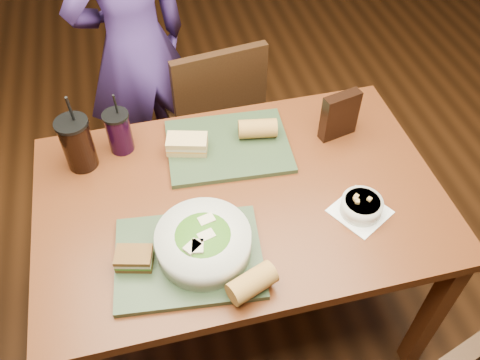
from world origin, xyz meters
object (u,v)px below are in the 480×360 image
(dining_table, at_px, (240,212))
(baguette_far, at_px, (258,129))
(diner, at_px, (134,47))
(chip_bag, at_px, (340,115))
(cup_berry, at_px, (119,132))
(salad_bowl, at_px, (203,242))
(sandwich_near, at_px, (134,258))
(cup_cola, at_px, (77,143))
(tray_far, at_px, (228,146))
(baguette_near, at_px, (252,283))
(sandwich_far, at_px, (187,144))
(chair_far, at_px, (217,117))
(tray_near, at_px, (189,257))
(soup_bowl, at_px, (361,206))

(dining_table, height_order, baguette_far, baguette_far)
(diner, distance_m, chip_bag, 0.98)
(cup_berry, height_order, chip_bag, cup_berry)
(salad_bowl, relative_size, sandwich_near, 2.34)
(cup_cola, bearing_deg, salad_bowl, -54.43)
(tray_far, relative_size, baguette_near, 3.13)
(diner, height_order, cup_cola, diner)
(diner, height_order, sandwich_far, diner)
(chair_far, height_order, salad_bowl, chair_far)
(diner, relative_size, chip_bag, 8.48)
(dining_table, distance_m, salad_bowl, 0.29)
(diner, distance_m, tray_near, 1.13)
(chair_far, xyz_separation_m, cup_berry, (-0.41, -0.36, 0.33))
(diner, xyz_separation_m, baguette_near, (0.19, -1.28, 0.05))
(sandwich_far, bearing_deg, salad_bowl, -93.43)
(salad_bowl, relative_size, sandwich_far, 1.79)
(dining_table, relative_size, salad_bowl, 4.78)
(diner, distance_m, salad_bowl, 1.13)
(sandwich_far, distance_m, baguette_far, 0.25)
(sandwich_near, relative_size, baguette_far, 0.87)
(sandwich_far, bearing_deg, tray_near, -99.54)
(dining_table, xyz_separation_m, chip_bag, (0.40, 0.19, 0.18))
(diner, height_order, soup_bowl, diner)
(diner, relative_size, salad_bowl, 5.51)
(chair_far, height_order, baguette_near, chair_far)
(sandwich_near, relative_size, cup_berry, 0.48)
(dining_table, xyz_separation_m, tray_far, (0.01, 0.22, 0.10))
(tray_far, bearing_deg, baguette_far, 9.40)
(dining_table, distance_m, cup_berry, 0.49)
(sandwich_near, distance_m, cup_berry, 0.50)
(tray_near, xyz_separation_m, sandwich_near, (-0.15, 0.01, 0.03))
(dining_table, bearing_deg, sandwich_far, 120.12)
(dining_table, relative_size, diner, 0.87)
(cup_berry, bearing_deg, baguette_near, -65.89)
(baguette_near, distance_m, cup_berry, 0.72)
(dining_table, relative_size, soup_bowl, 6.18)
(dining_table, relative_size, cup_berry, 5.41)
(sandwich_near, xyz_separation_m, cup_berry, (0.01, 0.50, 0.04))
(dining_table, xyz_separation_m, baguette_far, (0.12, 0.24, 0.14))
(dining_table, height_order, sandwich_far, sandwich_far)
(tray_far, xyz_separation_m, chip_bag, (0.39, -0.02, 0.08))
(salad_bowl, bearing_deg, cup_cola, 125.57)
(sandwich_near, xyz_separation_m, chip_bag, (0.76, 0.39, 0.05))
(sandwich_far, bearing_deg, dining_table, -59.88)
(soup_bowl, bearing_deg, baguette_far, 119.73)
(tray_far, xyz_separation_m, baguette_near, (-0.06, -0.57, 0.04))
(tray_far, relative_size, sandwich_far, 2.77)
(cup_berry, bearing_deg, sandwich_far, -20.34)
(chair_far, height_order, soup_bowl, chair_far)
(salad_bowl, bearing_deg, dining_table, 51.79)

